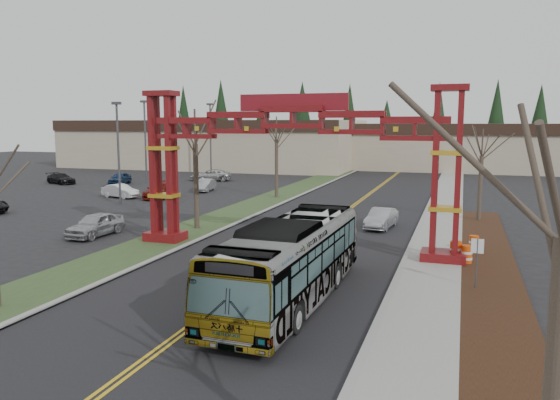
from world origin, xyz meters
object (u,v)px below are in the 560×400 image
at_px(retail_building_west, 216,143).
at_px(parked_car_near_b, 121,191).
at_px(silver_sedan, 381,218).
at_px(barrel_mid, 456,252).
at_px(parked_car_far_a, 205,185).
at_px(light_pole_mid, 145,135).
at_px(street_sign, 477,254).
at_px(bare_tree_median_mid, 195,144).
at_px(parked_car_near_a, 95,224).
at_px(gateway_arch, 293,143).
at_px(barrel_north, 474,244).
at_px(transit_bus, 291,261).
at_px(parked_car_mid_a, 159,190).
at_px(parked_car_far_c, 61,178).
at_px(light_pole_far, 210,134).
at_px(bare_tree_right_far, 482,156).
at_px(parked_car_far_b, 210,175).
at_px(light_pole_near, 118,145).
at_px(parked_car_mid_b, 120,178).
at_px(retail_building_east, 472,146).
at_px(bare_tree_median_far, 276,140).
at_px(barrel_south, 467,255).

height_order(retail_building_west, parked_car_near_b, retail_building_west).
bearing_deg(silver_sedan, barrel_mid, -52.00).
xyz_separation_m(parked_car_far_a, light_pole_mid, (-10.63, 5.72, 4.99)).
distance_m(parked_car_far_a, street_sign, 37.83).
bearing_deg(bare_tree_median_mid, parked_car_near_a, -140.54).
relative_size(light_pole_mid, street_sign, 4.34).
distance_m(gateway_arch, barrel_north, 11.32).
distance_m(transit_bus, silver_sedan, 16.68).
height_order(parked_car_mid_a, barrel_mid, parked_car_mid_a).
relative_size(transit_bus, parked_car_far_c, 2.73).
bearing_deg(light_pole_far, parked_car_far_c, -127.86).
relative_size(transit_bus, silver_sedan, 2.93).
xyz_separation_m(bare_tree_right_far, barrel_mid, (-1.40, -12.99, -4.15)).
height_order(retail_building_west, parked_car_far_c, retail_building_west).
height_order(parked_car_far_b, parked_car_far_c, parked_car_far_b).
distance_m(parked_car_mid_a, parked_car_far_b, 15.88).
distance_m(silver_sedan, parked_car_far_a, 25.04).
xyz_separation_m(parked_car_far_c, light_pole_near, (16.20, -11.61, 4.50)).
bearing_deg(transit_bus, parked_car_mid_b, 134.30).
distance_m(parked_car_near_b, light_pole_far, 24.16).
bearing_deg(light_pole_mid, retail_building_east, 41.77).
distance_m(gateway_arch, light_pole_near, 23.22).
distance_m(light_pole_far, street_sign, 55.15).
relative_size(light_pole_near, light_pole_mid, 0.91).
height_order(gateway_arch, bare_tree_median_far, gateway_arch).
bearing_deg(parked_car_far_c, silver_sedan, -89.81).
xyz_separation_m(parked_car_far_a, light_pole_near, (-3.00, -10.62, 4.49)).
distance_m(light_pole_mid, street_sign, 49.61).
bearing_deg(retail_building_west, barrel_south, -54.09).
relative_size(parked_car_near_b, bare_tree_median_far, 0.51).
distance_m(gateway_arch, street_sign, 11.33).
bearing_deg(bare_tree_median_mid, retail_building_west, 113.81).
xyz_separation_m(silver_sedan, barrel_mid, (4.91, -8.08, -0.11)).
bearing_deg(barrel_south, light_pole_mid, 141.78).
bearing_deg(light_pole_mid, parked_car_far_a, -28.28).
xyz_separation_m(gateway_arch, barrel_south, (9.13, -0.08, -5.48)).
bearing_deg(parked_car_mid_b, light_pole_mid, 48.10).
relative_size(retail_building_east, parked_car_near_b, 9.67).
relative_size(retail_building_east, transit_bus, 3.20).
height_order(gateway_arch, light_pole_far, light_pole_far).
relative_size(parked_car_mid_a, parked_car_mid_b, 1.23).
relative_size(parked_car_mid_a, street_sign, 2.25).
distance_m(parked_car_near_a, street_sign, 22.90).
bearing_deg(barrel_south, barrel_mid, 147.94).
bearing_deg(parked_car_mid_b, bare_tree_median_mid, -59.54).
distance_m(transit_bus, street_sign, 8.00).
xyz_separation_m(retail_building_east, bare_tree_median_mid, (-18.00, -57.85, 2.16)).
bearing_deg(street_sign, retail_building_east, 89.55).
distance_m(transit_bus, bare_tree_median_mid, 16.70).
bearing_deg(bare_tree_median_far, parked_car_far_a, 164.93).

